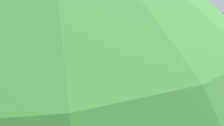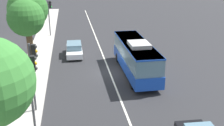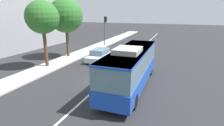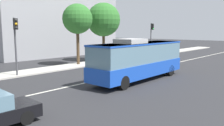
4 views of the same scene
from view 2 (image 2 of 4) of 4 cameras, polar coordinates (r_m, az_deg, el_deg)
ground_plane at (r=27.13m, az=-0.49°, el=-1.97°), size 160.00×160.00×0.00m
sidewalk_kerb at (r=27.10m, az=-16.13°, el=-2.68°), size 80.00×2.78×0.14m
lane_centre_line at (r=27.13m, az=-0.49°, el=-1.96°), size 76.00×0.16×0.01m
transit_bus at (r=26.44m, az=4.96°, el=1.53°), size 10.02×2.58×3.46m
sedan_white at (r=32.21m, az=-7.91°, el=2.84°), size 4.52×1.85×1.46m
traffic_light_near_corner at (r=40.82m, az=-12.92°, el=10.33°), size 0.34×0.62×5.20m
traffic_light_mid_block at (r=19.53m, az=-16.14°, el=-0.66°), size 0.35×0.62×5.20m
traffic_light_far_corner at (r=17.25m, az=-16.35°, el=-3.51°), size 0.33×0.62×5.20m
street_tree_kerbside_left at (r=31.74m, az=-17.22°, el=10.70°), size 4.41×4.41×7.70m
street_tree_kerbside_centre at (r=27.04m, az=-17.58°, el=8.91°), size 3.48×3.48×7.16m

